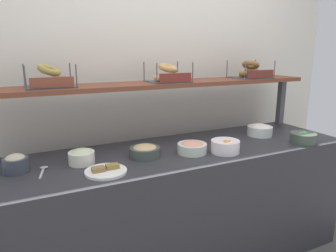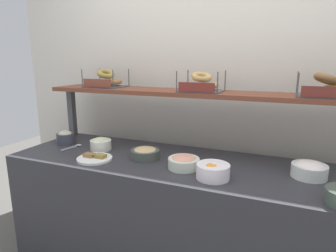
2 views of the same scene
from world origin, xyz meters
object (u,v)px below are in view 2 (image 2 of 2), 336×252
at_px(bowl_scallion_spread, 101,144).
at_px(bagel_basket_everything, 106,81).
at_px(bagel_basket_sesame, 201,85).
at_px(bowl_hummus, 145,153).
at_px(serving_spoon_near_plate, 75,146).
at_px(serving_plate_white, 95,158).
at_px(bagel_basket_cinnamon_raisin, 325,88).
at_px(bowl_lox_spread, 184,162).
at_px(bowl_fruit_salad, 213,171).
at_px(bowl_cream_cheese, 309,169).
at_px(bowl_tuna_salad, 65,137).

bearing_deg(bowl_scallion_spread, bagel_basket_everything, 113.39).
bearing_deg(bagel_basket_sesame, bowl_hummus, -136.69).
relative_size(bowl_scallion_spread, serving_spoon_near_plate, 0.87).
xyz_separation_m(bowl_scallion_spread, serving_plate_white, (0.09, -0.20, -0.04)).
relative_size(bagel_basket_everything, bagel_basket_cinnamon_raisin, 0.95).
distance_m(bowl_lox_spread, bagel_basket_sesame, 0.56).
bearing_deg(bowl_fruit_salad, bagel_basket_cinnamon_raisin, 38.85).
relative_size(bowl_lox_spread, serving_spoon_near_plate, 1.10).
distance_m(bowl_lox_spread, bowl_cream_cheese, 0.71).
bearing_deg(bowl_tuna_salad, bowl_hummus, -5.42).
bearing_deg(bagel_basket_everything, bowl_hummus, -31.66).
distance_m(bowl_hummus, bagel_basket_everything, 0.73).
xyz_separation_m(bowl_hummus, bowl_scallion_spread, (-0.38, 0.04, 0.01)).
height_order(bowl_fruit_salad, serving_plate_white, bowl_fruit_salad).
relative_size(bowl_hummus, bagel_basket_everything, 0.66).
height_order(bowl_fruit_salad, bagel_basket_sesame, bagel_basket_sesame).
height_order(serving_spoon_near_plate, bagel_basket_sesame, bagel_basket_sesame).
xyz_separation_m(bowl_scallion_spread, bowl_fruit_salad, (0.88, -0.20, -0.00)).
distance_m(serving_plate_white, bagel_basket_everything, 0.69).
relative_size(serving_spoon_near_plate, bagel_basket_sesame, 0.60).
height_order(bowl_lox_spread, bowl_scallion_spread, bowl_scallion_spread).
distance_m(bowl_scallion_spread, bagel_basket_everything, 0.52).
height_order(bagel_basket_sesame, bagel_basket_cinnamon_raisin, bagel_basket_cinnamon_raisin).
relative_size(bowl_hummus, bowl_lox_spread, 1.00).
relative_size(bowl_fruit_salad, serving_plate_white, 0.81).
distance_m(bowl_lox_spread, bagel_basket_cinnamon_raisin, 0.93).
relative_size(bowl_tuna_salad, serving_spoon_near_plate, 0.78).
xyz_separation_m(bowl_lox_spread, bagel_basket_everything, (-0.80, 0.38, 0.44)).
relative_size(serving_plate_white, bagel_basket_cinnamon_raisin, 0.75).
bearing_deg(bowl_fruit_salad, serving_plate_white, 179.80).
bearing_deg(bowl_cream_cheese, bowl_scallion_spread, -179.01).
height_order(bowl_cream_cheese, bowl_fruit_salad, bowl_cream_cheese).
height_order(bowl_scallion_spread, bagel_basket_cinnamon_raisin, bagel_basket_cinnamon_raisin).
height_order(bowl_scallion_spread, serving_spoon_near_plate, bowl_scallion_spread).
bearing_deg(serving_plate_white, bagel_basket_sesame, 36.40).
xyz_separation_m(bowl_lox_spread, bowl_scallion_spread, (-0.68, 0.12, 0.01)).
distance_m(bowl_tuna_salad, bowl_fruit_salad, 1.25).
bearing_deg(bowl_tuna_salad, bowl_fruit_salad, -10.49).
bearing_deg(bowl_hummus, bowl_cream_cheese, 3.88).
bearing_deg(bowl_scallion_spread, bowl_fruit_salad, -12.89).
relative_size(bagel_basket_everything, bagel_basket_sesame, 1.00).
distance_m(bowl_hummus, bowl_scallion_spread, 0.39).
distance_m(bowl_tuna_salad, bowl_lox_spread, 1.04).
xyz_separation_m(bowl_cream_cheese, bowl_fruit_salad, (-0.49, -0.23, -0.00)).
height_order(bowl_tuna_salad, serving_plate_white, bowl_tuna_salad).
distance_m(bowl_lox_spread, bowl_scallion_spread, 0.69).
bearing_deg(bowl_lox_spread, bowl_tuna_salad, 172.17).
distance_m(bowl_tuna_salad, bowl_scallion_spread, 0.35).
xyz_separation_m(bowl_cream_cheese, bagel_basket_cinnamon_raisin, (0.05, 0.21, 0.43)).
distance_m(serving_spoon_near_plate, bagel_basket_everything, 0.56).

